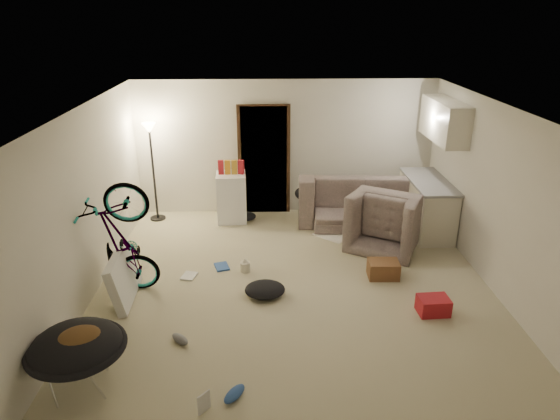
{
  "coord_description": "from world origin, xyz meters",
  "views": [
    {
      "loc": [
        -0.41,
        -6.02,
        3.64
      ],
      "look_at": [
        -0.18,
        0.6,
        0.97
      ],
      "focal_mm": 32.0,
      "sensor_mm": 36.0,
      "label": 1
    }
  ],
  "objects_px": {
    "saucer_chair": "(78,355)",
    "drink_case_a": "(383,269)",
    "kitchen_counter": "(426,206)",
    "mini_fridge": "(232,197)",
    "tv_box": "(123,277)",
    "sofa": "(361,203)",
    "floor_lamp": "(151,151)",
    "armchair": "(389,224)",
    "drink_case_b": "(433,305)",
    "bicycle": "(125,265)",
    "juicer": "(245,266)"
  },
  "relations": [
    {
      "from": "saucer_chair",
      "to": "drink_case_a",
      "type": "distance_m",
      "value": 4.24
    },
    {
      "from": "kitchen_counter",
      "to": "mini_fridge",
      "type": "bearing_deg",
      "value": 170.9
    },
    {
      "from": "tv_box",
      "to": "sofa",
      "type": "bearing_deg",
      "value": 33.25
    },
    {
      "from": "floor_lamp",
      "to": "armchair",
      "type": "distance_m",
      "value": 4.32
    },
    {
      "from": "drink_case_b",
      "to": "saucer_chair",
      "type": "bearing_deg",
      "value": -166.1
    },
    {
      "from": "bicycle",
      "to": "drink_case_a",
      "type": "height_order",
      "value": "bicycle"
    },
    {
      "from": "kitchen_counter",
      "to": "armchair",
      "type": "bearing_deg",
      "value": -145.98
    },
    {
      "from": "floor_lamp",
      "to": "juicer",
      "type": "bearing_deg",
      "value": -50.68
    },
    {
      "from": "saucer_chair",
      "to": "tv_box",
      "type": "bearing_deg",
      "value": 90.0
    },
    {
      "from": "sofa",
      "to": "drink_case_a",
      "type": "bearing_deg",
      "value": 91.22
    },
    {
      "from": "floor_lamp",
      "to": "mini_fridge",
      "type": "xyz_separation_m",
      "value": [
        1.4,
        -0.1,
        -0.86
      ]
    },
    {
      "from": "drink_case_a",
      "to": "drink_case_b",
      "type": "height_order",
      "value": "drink_case_a"
    },
    {
      "from": "drink_case_a",
      "to": "drink_case_b",
      "type": "distance_m",
      "value": 1.04
    },
    {
      "from": "kitchen_counter",
      "to": "sofa",
      "type": "xyz_separation_m",
      "value": [
        -1.05,
        0.45,
        -0.1
      ]
    },
    {
      "from": "mini_fridge",
      "to": "juicer",
      "type": "distance_m",
      "value": 2.03
    },
    {
      "from": "floor_lamp",
      "to": "armchair",
      "type": "height_order",
      "value": "floor_lamp"
    },
    {
      "from": "saucer_chair",
      "to": "drink_case_b",
      "type": "distance_m",
      "value": 4.24
    },
    {
      "from": "floor_lamp",
      "to": "tv_box",
      "type": "distance_m",
      "value": 2.93
    },
    {
      "from": "floor_lamp",
      "to": "drink_case_b",
      "type": "xyz_separation_m",
      "value": [
        4.15,
        -3.26,
        -1.2
      ]
    },
    {
      "from": "sofa",
      "to": "juicer",
      "type": "bearing_deg",
      "value": 44.81
    },
    {
      "from": "bicycle",
      "to": "mini_fridge",
      "type": "relative_size",
      "value": 1.89
    },
    {
      "from": "armchair",
      "to": "bicycle",
      "type": "xyz_separation_m",
      "value": [
        -3.95,
        -1.47,
        0.09
      ]
    },
    {
      "from": "bicycle",
      "to": "saucer_chair",
      "type": "height_order",
      "value": "bicycle"
    },
    {
      "from": "armchair",
      "to": "saucer_chair",
      "type": "distance_m",
      "value": 5.16
    },
    {
      "from": "floor_lamp",
      "to": "bicycle",
      "type": "distance_m",
      "value": 2.78
    },
    {
      "from": "armchair",
      "to": "drink_case_a",
      "type": "distance_m",
      "value": 1.2
    },
    {
      "from": "armchair",
      "to": "tv_box",
      "type": "height_order",
      "value": "armchair"
    },
    {
      "from": "kitchen_counter",
      "to": "drink_case_a",
      "type": "height_order",
      "value": "kitchen_counter"
    },
    {
      "from": "kitchen_counter",
      "to": "bicycle",
      "type": "height_order",
      "value": "bicycle"
    },
    {
      "from": "kitchen_counter",
      "to": "armchair",
      "type": "xyz_separation_m",
      "value": [
        -0.78,
        -0.53,
        -0.09
      ]
    },
    {
      "from": "drink_case_a",
      "to": "juicer",
      "type": "relative_size",
      "value": 2.05
    },
    {
      "from": "kitchen_counter",
      "to": "saucer_chair",
      "type": "xyz_separation_m",
      "value": [
        -4.73,
        -3.85,
        -0.02
      ]
    },
    {
      "from": "tv_box",
      "to": "drink_case_a",
      "type": "distance_m",
      "value": 3.65
    },
    {
      "from": "kitchen_counter",
      "to": "mini_fridge",
      "type": "distance_m",
      "value": 3.48
    },
    {
      "from": "bicycle",
      "to": "drink_case_b",
      "type": "distance_m",
      "value": 4.11
    },
    {
      "from": "sofa",
      "to": "drink_case_a",
      "type": "distance_m",
      "value": 2.12
    },
    {
      "from": "tv_box",
      "to": "saucer_chair",
      "type": "bearing_deg",
      "value": -91.63
    },
    {
      "from": "drink_case_b",
      "to": "sofa",
      "type": "bearing_deg",
      "value": 93.79
    },
    {
      "from": "bicycle",
      "to": "juicer",
      "type": "relative_size",
      "value": 7.91
    },
    {
      "from": "mini_fridge",
      "to": "sofa",
      "type": "bearing_deg",
      "value": -5.43
    },
    {
      "from": "floor_lamp",
      "to": "sofa",
      "type": "height_order",
      "value": "floor_lamp"
    },
    {
      "from": "floor_lamp",
      "to": "bicycle",
      "type": "height_order",
      "value": "floor_lamp"
    },
    {
      "from": "bicycle",
      "to": "tv_box",
      "type": "distance_m",
      "value": 0.17
    },
    {
      "from": "armchair",
      "to": "sofa",
      "type": "bearing_deg",
      "value": -44.29
    },
    {
      "from": "saucer_chair",
      "to": "tv_box",
      "type": "distance_m",
      "value": 1.74
    },
    {
      "from": "floor_lamp",
      "to": "kitchen_counter",
      "type": "bearing_deg",
      "value": -7.66
    },
    {
      "from": "sofa",
      "to": "mini_fridge",
      "type": "bearing_deg",
      "value": 0.42
    },
    {
      "from": "floor_lamp",
      "to": "juicer",
      "type": "relative_size",
      "value": 8.47
    },
    {
      "from": "juicer",
      "to": "drink_case_b",
      "type": "bearing_deg",
      "value": -25.91
    },
    {
      "from": "mini_fridge",
      "to": "drink_case_b",
      "type": "height_order",
      "value": "mini_fridge"
    }
  ]
}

